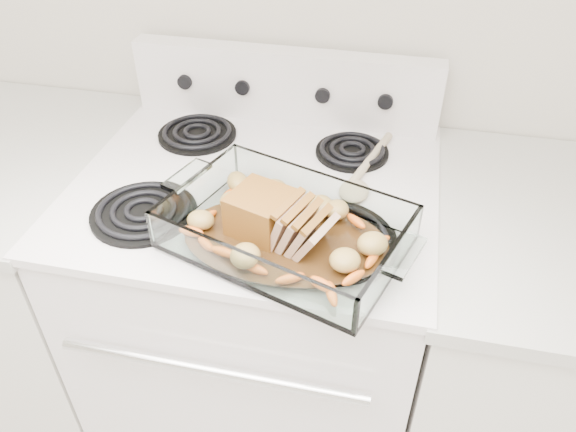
% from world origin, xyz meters
% --- Properties ---
extents(electric_range, '(0.78, 0.70, 1.12)m').
position_xyz_m(electric_range, '(0.00, 1.66, 0.48)').
color(electric_range, white).
rests_on(electric_range, ground).
extents(counter_left, '(0.58, 0.68, 0.93)m').
position_xyz_m(counter_left, '(-0.67, 1.66, 0.47)').
color(counter_left, white).
rests_on(counter_left, ground).
extents(counter_right, '(0.58, 0.68, 0.93)m').
position_xyz_m(counter_right, '(0.67, 1.66, 0.47)').
color(counter_right, white).
rests_on(counter_right, ground).
extents(baking_dish, '(0.42, 0.27, 0.08)m').
position_xyz_m(baking_dish, '(0.11, 1.46, 0.96)').
color(baking_dish, white).
rests_on(baking_dish, electric_range).
extents(pork_roast, '(0.19, 0.10, 0.08)m').
position_xyz_m(pork_roast, '(0.08, 1.46, 0.99)').
color(pork_roast, brown).
rests_on(pork_roast, baking_dish).
extents(roast_vegetables, '(0.33, 0.18, 0.04)m').
position_xyz_m(roast_vegetables, '(0.11, 1.50, 0.97)').
color(roast_vegetables, '#EC5D0E').
rests_on(roast_vegetables, baking_dish).
extents(wooden_spoon, '(0.09, 0.29, 0.02)m').
position_xyz_m(wooden_spoon, '(0.22, 1.71, 0.95)').
color(wooden_spoon, '#BCAD8E').
rests_on(wooden_spoon, electric_range).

